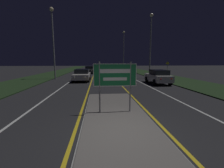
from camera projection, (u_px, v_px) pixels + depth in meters
The scene contains 19 objects.
ground_plane at pixel (121, 132), 5.17m from camera, with size 160.00×160.00×0.00m, color #232326.
median_island at pixel (115, 113), 7.01m from camera, with size 2.82×7.95×0.10m.
verge_left at pixel (44, 76), 23.99m from camera, with size 5.00×100.00×0.08m.
verge_right at pixel (158, 75), 25.72m from camera, with size 5.00×100.00×0.08m.
centre_line_yellow_left at pixel (94, 74), 29.63m from camera, with size 0.12×70.00×0.01m.
centre_line_yellow_right at pixel (110, 74), 29.93m from camera, with size 0.12×70.00×0.01m.
lane_line_white_left at pixel (81, 74), 29.40m from camera, with size 0.12×70.00×0.01m.
lane_line_white_right at pixel (123, 74), 30.16m from camera, with size 0.12×70.00×0.01m.
edge_line_white_left at pixel (65, 74), 29.12m from camera, with size 0.10×70.00×0.01m.
edge_line_white_right at pixel (137, 73), 30.44m from camera, with size 0.10×70.00×0.01m.
highway_sign at pixel (115, 77), 6.75m from camera, with size 1.96×0.07×2.34m.
streetlight_left_near at pixel (53, 33), 19.54m from camera, with size 0.54×0.54×9.29m.
streetlight_right_near at pixel (151, 39), 21.10m from camera, with size 0.47×0.47×8.99m.
streetlight_right_far at pixel (124, 45), 39.75m from camera, with size 0.56×0.56×10.32m.
car_receding_0 at pixel (158, 76), 16.33m from camera, with size 1.85×4.17×1.53m.
car_receding_1 at pixel (119, 72), 23.36m from camera, with size 2.01×4.25×1.50m.
car_approaching_0 at pixel (82, 75), 18.74m from camera, with size 2.00×4.54×1.47m.
car_approaching_1 at pixel (89, 70), 30.62m from camera, with size 1.88×4.40×1.48m.
warning_sign at pixel (167, 67), 23.85m from camera, with size 0.60×0.06×2.35m.
Camera 1 is at (-0.76, -4.81, 2.43)m, focal length 24.00 mm.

